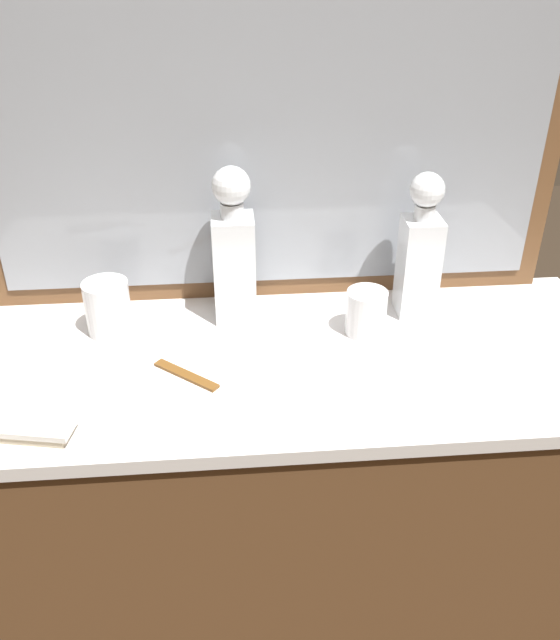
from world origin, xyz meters
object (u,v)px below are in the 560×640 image
(crystal_decanter_right, at_px, (234,260))
(crystal_decanter_center, at_px, (419,259))
(tortoiseshell_comb, at_px, (186,375))
(silver_brush_rear, at_px, (26,429))
(crystal_tumbler_left, at_px, (366,314))
(crystal_tumbler_far_left, at_px, (108,310))

(crystal_decanter_right, distance_m, crystal_decanter_center, 0.37)
(crystal_decanter_center, xyz_separation_m, tortoiseshell_comb, (-0.47, -0.19, -0.12))
(silver_brush_rear, bearing_deg, crystal_tumbler_left, 23.38)
(crystal_decanter_right, bearing_deg, tortoiseshell_comb, -114.82)
(crystal_decanter_right, relative_size, crystal_tumbler_far_left, 2.91)
(crystal_decanter_right, bearing_deg, crystal_decanter_center, -2.21)
(crystal_decanter_center, distance_m, crystal_tumbler_far_left, 0.63)
(tortoiseshell_comb, bearing_deg, crystal_tumbler_left, 19.01)
(crystal_decanter_right, bearing_deg, silver_brush_rear, -134.90)
(crystal_decanter_center, xyz_separation_m, crystal_tumbler_left, (-0.12, -0.07, -0.08))
(silver_brush_rear, height_order, tortoiseshell_comb, silver_brush_rear)
(crystal_decanter_right, relative_size, crystal_tumbler_left, 3.48)
(crystal_tumbler_far_left, height_order, crystal_tumbler_left, crystal_tumbler_far_left)
(crystal_decanter_right, relative_size, tortoiseshell_comb, 2.63)
(crystal_tumbler_far_left, relative_size, tortoiseshell_comb, 0.91)
(silver_brush_rear, bearing_deg, crystal_tumbler_far_left, 72.73)
(silver_brush_rear, relative_size, tortoiseshell_comb, 1.37)
(crystal_tumbler_left, bearing_deg, silver_brush_rear, -156.62)
(crystal_decanter_center, bearing_deg, silver_brush_rear, -155.10)
(tortoiseshell_comb, bearing_deg, crystal_decanter_right, 65.18)
(crystal_tumbler_far_left, bearing_deg, silver_brush_rear, -107.27)
(crystal_tumbler_far_left, relative_size, silver_brush_rear, 0.66)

